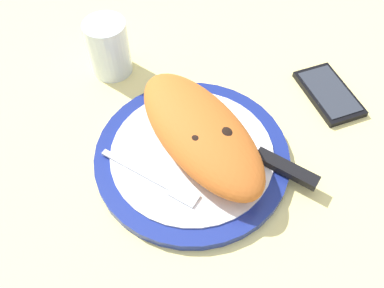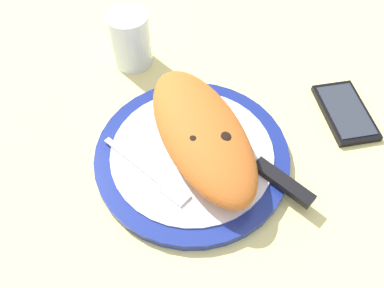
# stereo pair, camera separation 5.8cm
# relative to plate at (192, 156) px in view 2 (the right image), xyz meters

# --- Properties ---
(ground_plane) EXTENTS (1.50, 1.50, 0.03)m
(ground_plane) POSITION_rel_plate_xyz_m (0.00, 0.00, -0.02)
(ground_plane) COLOR #E5D684
(plate) EXTENTS (0.29, 0.29, 0.02)m
(plate) POSITION_rel_plate_xyz_m (0.00, 0.00, 0.00)
(plate) COLOR navy
(plate) RESTS_ON ground_plane
(calzone) EXTENTS (0.28, 0.19, 0.06)m
(calzone) POSITION_rel_plate_xyz_m (0.00, 0.02, 0.04)
(calzone) COLOR #C16023
(calzone) RESTS_ON plate
(fork) EXTENTS (0.16, 0.04, 0.00)m
(fork) POSITION_rel_plate_xyz_m (-0.00, -0.07, 0.01)
(fork) COLOR silver
(fork) RESTS_ON plate
(knife) EXTENTS (0.24, 0.04, 0.01)m
(knife) POSITION_rel_plate_xyz_m (0.09, 0.06, 0.01)
(knife) COLOR silver
(knife) RESTS_ON plate
(smartphone) EXTENTS (0.14, 0.12, 0.01)m
(smartphone) POSITION_rel_plate_xyz_m (0.10, 0.25, -0.00)
(smartphone) COLOR black
(smartphone) RESTS_ON ground_plane
(water_glass) EXTENTS (0.07, 0.07, 0.10)m
(water_glass) POSITION_rel_plate_xyz_m (-0.23, 0.06, 0.03)
(water_glass) COLOR silver
(water_glass) RESTS_ON ground_plane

